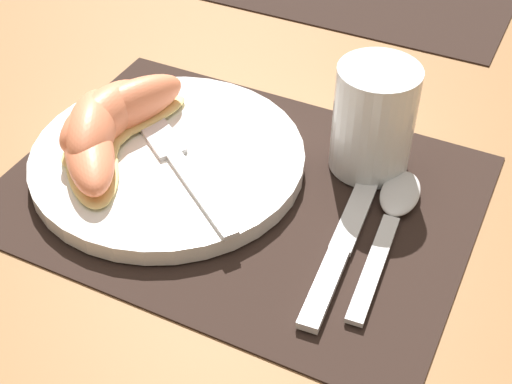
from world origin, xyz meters
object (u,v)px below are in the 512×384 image
(spoon, at_px, (394,212))
(citrus_wedge_0, at_px, (125,109))
(citrus_wedge_3, at_px, (90,153))
(plate, at_px, (168,159))
(citrus_wedge_1, at_px, (104,119))
(citrus_wedge_2, at_px, (93,131))
(knife, at_px, (345,239))
(fork, at_px, (177,160))
(juice_glass, at_px, (373,125))

(spoon, height_order, citrus_wedge_0, citrus_wedge_0)
(spoon, height_order, citrus_wedge_3, citrus_wedge_3)
(plate, relative_size, citrus_wedge_3, 2.02)
(citrus_wedge_0, bearing_deg, citrus_wedge_3, -84.90)
(plate, bearing_deg, spoon, 7.48)
(spoon, xyz_separation_m, citrus_wedge_1, (-0.27, -0.03, 0.03))
(spoon, distance_m, citrus_wedge_2, 0.27)
(citrus_wedge_0, bearing_deg, spoon, 2.01)
(citrus_wedge_0, height_order, citrus_wedge_1, citrus_wedge_1)
(citrus_wedge_1, xyz_separation_m, citrus_wedge_2, (0.00, -0.02, 0.00))
(plate, distance_m, citrus_wedge_2, 0.07)
(spoon, xyz_separation_m, citrus_wedge_0, (-0.26, -0.01, 0.03))
(knife, relative_size, citrus_wedge_1, 1.79)
(knife, relative_size, spoon, 1.15)
(citrus_wedge_2, bearing_deg, plate, 21.99)
(fork, bearing_deg, citrus_wedge_3, -150.19)
(juice_glass, bearing_deg, citrus_wedge_1, -158.69)
(citrus_wedge_0, relative_size, citrus_wedge_1, 1.17)
(plate, distance_m, citrus_wedge_0, 0.06)
(fork, relative_size, citrus_wedge_2, 1.43)
(citrus_wedge_3, bearing_deg, fork, 29.81)
(citrus_wedge_3, bearing_deg, spoon, 15.89)
(plate, xyz_separation_m, knife, (0.18, -0.02, -0.01))
(spoon, relative_size, citrus_wedge_3, 1.46)
(spoon, distance_m, citrus_wedge_0, 0.26)
(plate, bearing_deg, citrus_wedge_0, 161.88)
(citrus_wedge_1, bearing_deg, fork, -2.47)
(juice_glass, height_order, citrus_wedge_1, juice_glass)
(spoon, relative_size, citrus_wedge_0, 1.33)
(spoon, bearing_deg, citrus_wedge_3, -164.11)
(juice_glass, bearing_deg, fork, -148.24)
(citrus_wedge_3, bearing_deg, juice_glass, 31.17)
(knife, height_order, citrus_wedge_0, citrus_wedge_0)
(juice_glass, bearing_deg, citrus_wedge_2, -154.36)
(spoon, bearing_deg, citrus_wedge_1, -173.21)
(fork, relative_size, citrus_wedge_0, 1.20)
(citrus_wedge_1, distance_m, citrus_wedge_2, 0.02)
(fork, height_order, citrus_wedge_0, citrus_wedge_0)
(plate, distance_m, juice_glass, 0.19)
(fork, bearing_deg, spoon, 10.52)
(citrus_wedge_1, height_order, citrus_wedge_2, same)
(plate, height_order, fork, fork)
(citrus_wedge_0, bearing_deg, citrus_wedge_1, -107.58)
(citrus_wedge_1, bearing_deg, spoon, 6.79)
(citrus_wedge_1, bearing_deg, plate, 4.47)
(fork, distance_m, citrus_wedge_0, 0.08)
(citrus_wedge_2, bearing_deg, citrus_wedge_1, 94.42)
(spoon, distance_m, citrus_wedge_1, 0.27)
(plate, height_order, juice_glass, juice_glass)
(citrus_wedge_2, distance_m, citrus_wedge_3, 0.02)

